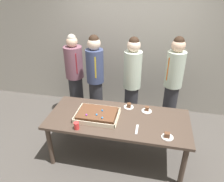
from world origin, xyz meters
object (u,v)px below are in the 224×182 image
(plated_slice_near_left, at_px, (167,136))
(cake_server_utensil, at_px, (137,129))
(party_table, at_px, (118,122))
(person_far_right_suit, at_px, (75,76))
(person_green_shirt_behind, at_px, (95,80))
(plated_slice_near_right, at_px, (129,106))
(person_serving_front, at_px, (132,82))
(person_striped_tie_right, at_px, (173,83))
(drink_cup_nearest, at_px, (77,126))
(sheet_cake, at_px, (97,114))
(plated_slice_far_left, at_px, (147,110))

(plated_slice_near_left, xyz_separation_m, cake_server_utensil, (-0.39, 0.08, -0.02))
(party_table, xyz_separation_m, person_far_right_suit, (-1.00, 0.95, 0.21))
(party_table, height_order, person_green_shirt_behind, person_green_shirt_behind)
(person_far_right_suit, bearing_deg, plated_slice_near_right, 24.35)
(person_serving_front, relative_size, person_striped_tie_right, 0.98)
(plated_slice_near_left, height_order, person_far_right_suit, person_far_right_suit)
(cake_server_utensil, distance_m, person_green_shirt_behind, 1.33)
(drink_cup_nearest, bearing_deg, person_green_shirt_behind, 93.12)
(person_far_right_suit, bearing_deg, drink_cup_nearest, -14.39)
(cake_server_utensil, xyz_separation_m, person_far_right_suit, (-1.29, 1.16, 0.13))
(sheet_cake, xyz_separation_m, person_serving_front, (0.38, 0.88, 0.14))
(plated_slice_near_left, bearing_deg, cake_server_utensil, 168.62)
(sheet_cake, xyz_separation_m, person_far_right_suit, (-0.70, 0.98, 0.10))
(sheet_cake, bearing_deg, person_striped_tie_right, 41.46)
(plated_slice_near_right, height_order, person_green_shirt_behind, person_green_shirt_behind)
(party_table, relative_size, sheet_cake, 3.31)
(person_striped_tie_right, bearing_deg, drink_cup_nearest, 3.59)
(drink_cup_nearest, relative_size, person_serving_front, 0.06)
(party_table, height_order, person_striped_tie_right, person_striped_tie_right)
(party_table, xyz_separation_m, cake_server_utensil, (0.29, -0.20, 0.08))
(cake_server_utensil, distance_m, person_far_right_suit, 1.74)
(plated_slice_near_left, relative_size, cake_server_utensil, 0.75)
(drink_cup_nearest, bearing_deg, sheet_cake, 58.64)
(plated_slice_near_right, bearing_deg, plated_slice_far_left, -9.10)
(cake_server_utensil, bearing_deg, plated_slice_near_right, 109.29)
(sheet_cake, distance_m, cake_server_utensil, 0.62)
(person_serving_front, bearing_deg, person_far_right_suit, -71.88)
(plated_slice_near_right, xyz_separation_m, plated_slice_far_left, (0.28, -0.04, -0.00))
(plated_slice_near_right, xyz_separation_m, drink_cup_nearest, (-0.61, -0.66, 0.03))
(plated_slice_far_left, distance_m, cake_server_utensil, 0.48)
(drink_cup_nearest, bearing_deg, cake_server_utensil, 10.67)
(cake_server_utensil, relative_size, person_far_right_suit, 0.12)
(party_table, xyz_separation_m, sheet_cake, (-0.30, -0.03, 0.12))
(plated_slice_far_left, xyz_separation_m, drink_cup_nearest, (-0.89, -0.62, 0.03))
(plated_slice_near_left, bearing_deg, person_far_right_suit, 143.70)
(party_table, height_order, drink_cup_nearest, drink_cup_nearest)
(plated_slice_far_left, distance_m, person_serving_front, 0.68)
(plated_slice_far_left, height_order, person_striped_tie_right, person_striped_tie_right)
(person_serving_front, xyz_separation_m, person_striped_tie_right, (0.69, 0.06, 0.02))
(drink_cup_nearest, distance_m, cake_server_utensil, 0.80)
(sheet_cake, relative_size, plated_slice_near_left, 4.08)
(drink_cup_nearest, bearing_deg, plated_slice_far_left, 34.87)
(person_far_right_suit, bearing_deg, cake_server_utensil, 12.58)
(person_green_shirt_behind, bearing_deg, person_serving_front, 77.30)
(party_table, bearing_deg, person_far_right_suit, 136.34)
(cake_server_utensil, bearing_deg, person_serving_front, 101.12)
(party_table, height_order, plated_slice_near_left, plated_slice_near_left)
(plated_slice_near_left, height_order, plated_slice_far_left, plated_slice_near_left)
(sheet_cake, height_order, person_far_right_suit, person_far_right_suit)
(drink_cup_nearest, height_order, person_green_shirt_behind, person_green_shirt_behind)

